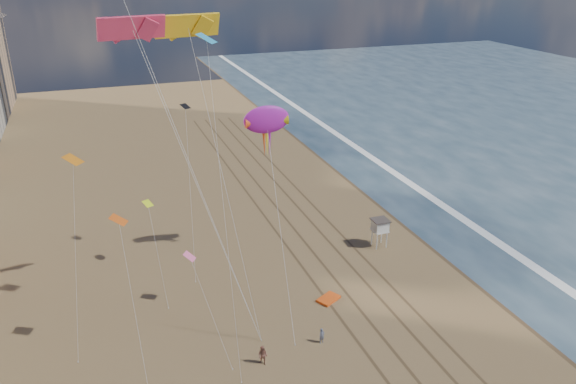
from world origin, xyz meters
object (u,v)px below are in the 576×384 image
object	(u,v)px
show_kite	(267,120)
grounded_kite	(329,299)
lifeguard_stand	(380,226)
kite_flyer_b	(263,355)
kite_flyer_a	(322,336)

from	to	relation	value
show_kite	grounded_kite	bearing A→B (deg)	-76.48
lifeguard_stand	kite_flyer_b	bearing A→B (deg)	-141.27
grounded_kite	show_kite	world-z (taller)	show_kite
grounded_kite	lifeguard_stand	bearing A→B (deg)	10.62
lifeguard_stand	show_kite	size ratio (longest dim) A/B	0.15
lifeguard_stand	grounded_kite	bearing A→B (deg)	-140.28
kite_flyer_b	show_kite	bearing A→B (deg)	114.10
show_kite	kite_flyer_b	size ratio (longest dim) A/B	12.62
lifeguard_stand	show_kite	xyz separation A→B (m)	(-12.91, 2.85, 13.29)
kite_flyer_b	lifeguard_stand	bearing A→B (deg)	81.98
lifeguard_stand	kite_flyer_a	size ratio (longest dim) A/B	2.37
grounded_kite	kite_flyer_a	bearing A→B (deg)	-147.66
lifeguard_stand	grounded_kite	world-z (taller)	lifeguard_stand
show_kite	kite_flyer_a	bearing A→B (deg)	-91.82
kite_flyer_a	show_kite	bearing A→B (deg)	76.28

